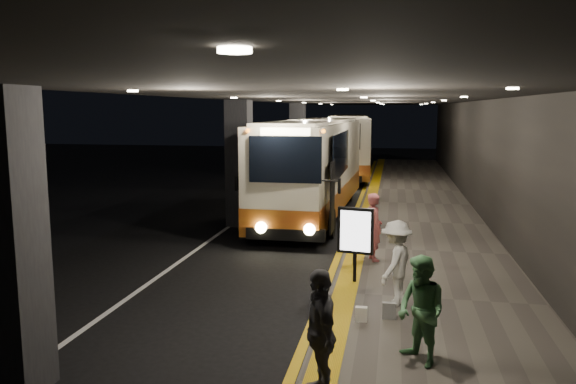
% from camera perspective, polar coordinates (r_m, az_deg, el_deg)
% --- Properties ---
extents(ground, '(90.00, 90.00, 0.00)m').
position_cam_1_polar(ground, '(15.86, -3.56, -6.49)').
color(ground, black).
extents(lane_line_white, '(0.12, 50.00, 0.01)m').
position_cam_1_polar(lane_line_white, '(21.02, -4.96, -2.77)').
color(lane_line_white, silver).
rests_on(lane_line_white, ground).
extents(kerb_stripe_yellow, '(0.18, 50.00, 0.01)m').
position_cam_1_polar(kerb_stripe_yellow, '(20.31, 6.41, -3.19)').
color(kerb_stripe_yellow, gold).
rests_on(kerb_stripe_yellow, ground).
extents(sidewalk, '(4.50, 50.00, 0.15)m').
position_cam_1_polar(sidewalk, '(20.27, 13.20, -3.19)').
color(sidewalk, '#514C44').
rests_on(sidewalk, ground).
extents(tactile_strip, '(0.50, 50.00, 0.01)m').
position_cam_1_polar(tactile_strip, '(20.25, 7.83, -2.82)').
color(tactile_strip, gold).
rests_on(tactile_strip, sidewalk).
extents(terminal_wall, '(0.10, 50.00, 6.00)m').
position_cam_1_polar(terminal_wall, '(20.13, 19.92, 4.86)').
color(terminal_wall, black).
rests_on(terminal_wall, ground).
extents(support_columns, '(0.80, 24.80, 4.40)m').
position_cam_1_polar(support_columns, '(19.67, -4.98, 2.92)').
color(support_columns, black).
rests_on(support_columns, ground).
extents(canopy, '(9.00, 50.00, 0.40)m').
position_cam_1_polar(canopy, '(19.89, 7.06, 9.87)').
color(canopy, black).
rests_on(canopy, support_columns).
extents(coach_main, '(2.78, 11.53, 3.57)m').
position_cam_1_polar(coach_main, '(21.37, 2.61, 2.07)').
color(coach_main, beige).
rests_on(coach_main, ground).
extents(coach_second, '(3.16, 11.60, 3.60)m').
position_cam_1_polar(coach_second, '(34.46, 6.18, 4.47)').
color(coach_second, beige).
rests_on(coach_second, ground).
extents(passenger_boarding, '(0.63, 0.76, 1.77)m').
position_cam_1_polar(passenger_boarding, '(14.80, 8.74, -3.53)').
color(passenger_boarding, '#C05959').
rests_on(passenger_boarding, sidewalk).
extents(passenger_waiting_green, '(0.92, 0.97, 1.71)m').
position_cam_1_polar(passenger_waiting_green, '(9.07, 13.38, -11.63)').
color(passenger_waiting_green, '#477F4E').
rests_on(passenger_waiting_green, sidewalk).
extents(passenger_waiting_white, '(0.90, 1.23, 1.73)m').
position_cam_1_polar(passenger_waiting_white, '(11.58, 10.90, -7.08)').
color(passenger_waiting_white, silver).
rests_on(passenger_waiting_white, sidewalk).
extents(passenger_waiting_grey, '(0.88, 1.18, 1.81)m').
position_cam_1_polar(passenger_waiting_grey, '(7.90, 3.28, -14.10)').
color(passenger_waiting_grey, '#55555B').
rests_on(passenger_waiting_grey, sidewalk).
extents(bag_polka, '(0.27, 0.12, 0.32)m').
position_cam_1_polar(bag_polka, '(10.98, 10.24, -11.78)').
color(bag_polka, black).
rests_on(bag_polka, sidewalk).
extents(bag_plain, '(0.22, 0.13, 0.28)m').
position_cam_1_polar(bag_plain, '(10.80, 7.45, -12.20)').
color(bag_plain, silver).
rests_on(bag_plain, sidewalk).
extents(info_sign, '(0.82, 0.26, 1.73)m').
position_cam_1_polar(info_sign, '(12.81, 6.86, -4.09)').
color(info_sign, black).
rests_on(info_sign, sidewalk).
extents(stanchion_post, '(0.05, 0.05, 1.01)m').
position_cam_1_polar(stanchion_post, '(14.36, 6.73, -5.44)').
color(stanchion_post, black).
rests_on(stanchion_post, sidewalk).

